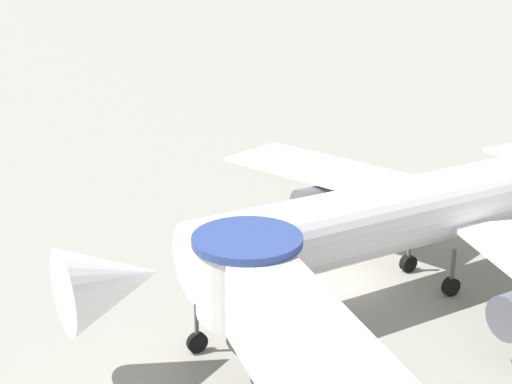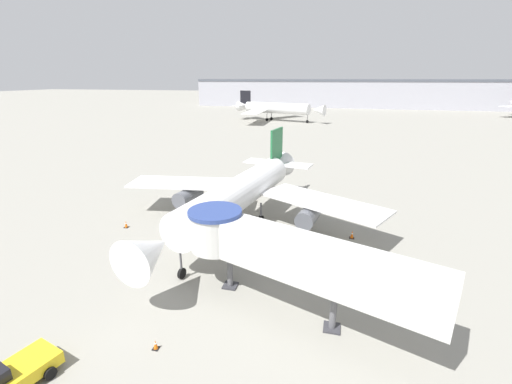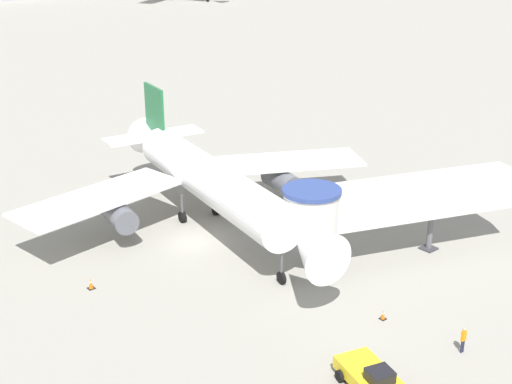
{
  "view_description": "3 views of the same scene",
  "coord_description": "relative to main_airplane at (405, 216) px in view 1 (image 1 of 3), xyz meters",
  "views": [
    {
      "loc": [
        22.27,
        -24.07,
        16.26
      ],
      "look_at": [
        -2.87,
        -3.14,
        4.77
      ],
      "focal_mm": 50.0,
      "sensor_mm": 36.0,
      "label": 1
    },
    {
      "loc": [
        12.48,
        -31.48,
        15.6
      ],
      "look_at": [
        4.61,
        0.04,
        4.74
      ],
      "focal_mm": 24.0,
      "sensor_mm": 36.0,
      "label": 2
    },
    {
      "loc": [
        -28.24,
        -41.37,
        23.82
      ],
      "look_at": [
        3.1,
        -3.71,
        4.46
      ],
      "focal_mm": 50.0,
      "sensor_mm": 36.0,
      "label": 3
    }
  ],
  "objects": [
    {
      "name": "ground_plane",
      "position": [
        -2.57,
        -1.56,
        -3.99
      ],
      "size": [
        800.0,
        800.0,
        0.0
      ],
      "primitive_type": "plane",
      "color": "gray"
    },
    {
      "name": "traffic_cone_port_wing",
      "position": [
        -12.24,
        -3.14,
        -3.62
      ],
      "size": [
        0.47,
        0.47,
        0.77
      ],
      "color": "black",
      "rests_on": "ground_plane"
    },
    {
      "name": "jet_bridge",
      "position": [
        6.55,
        -12.59,
        0.48
      ],
      "size": [
        17.78,
        8.96,
        6.15
      ],
      "rotation": [
        0.0,
        0.0,
        -0.36
      ],
      "color": "silver",
      "rests_on": "ground_plane"
    },
    {
      "name": "main_airplane",
      "position": [
        0.0,
        0.0,
        0.0
      ],
      "size": [
        30.45,
        30.0,
        9.41
      ],
      "rotation": [
        0.0,
        0.0,
        -0.17
      ],
      "color": "white",
      "rests_on": "ground_plane"
    }
  ]
}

